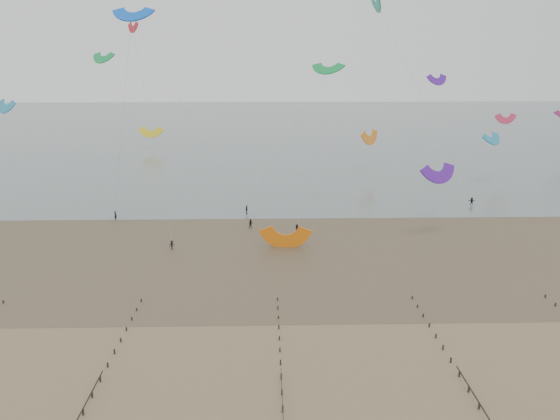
{
  "coord_description": "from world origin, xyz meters",
  "views": [
    {
      "loc": [
        2.71,
        -54.45,
        31.06
      ],
      "look_at": [
        4.72,
        28.0,
        8.0
      ],
      "focal_mm": 35.0,
      "sensor_mm": 36.0,
      "label": 1
    }
  ],
  "objects": [
    {
      "name": "ground",
      "position": [
        0.0,
        0.0,
        0.0
      ],
      "size": [
        500.0,
        500.0,
        0.0
      ],
      "primitive_type": "plane",
      "color": "brown",
      "rests_on": "ground"
    },
    {
      "name": "sea_and_shore",
      "position": [
        -4.08,
        34.4,
        0.01
      ],
      "size": [
        500.0,
        665.0,
        0.03
      ],
      "color": "#475654",
      "rests_on": "ground"
    },
    {
      "name": "kitesurfer_lead",
      "position": [
        -27.42,
        50.16,
        0.9
      ],
      "size": [
        0.77,
        0.76,
        1.79
      ],
      "primitive_type": "imported",
      "rotation": [
        0.0,
        0.0,
        2.39
      ],
      "color": "black",
      "rests_on": "ground"
    },
    {
      "name": "kitesurfers",
      "position": [
        11.81,
        47.67,
        0.86
      ],
      "size": [
        140.45,
        28.26,
        1.87
      ],
      "color": "black",
      "rests_on": "ground"
    },
    {
      "name": "grounded_kite",
      "position": [
        5.78,
        33.1,
        0.0
      ],
      "size": [
        7.81,
        6.29,
        4.08
      ],
      "primitive_type": null,
      "rotation": [
        1.54,
        0.0,
        -0.07
      ],
      "color": "orange",
      "rests_on": "ground"
    },
    {
      "name": "kites_airborne",
      "position": [
        -12.18,
        89.39,
        21.11
      ],
      "size": [
        244.76,
        126.22,
        41.87
      ],
      "color": "yellow",
      "rests_on": "ground"
    }
  ]
}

